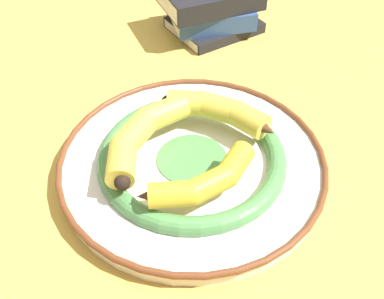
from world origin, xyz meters
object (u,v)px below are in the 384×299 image
object	(u,v)px
book_stack	(210,8)
decorative_bowl	(192,161)
banana_b	(143,133)
banana_c	(204,182)
banana_a	(220,111)

from	to	relation	value
book_stack	decorative_bowl	bearing A→B (deg)	61.68
banana_b	banana_c	bearing A→B (deg)	70.84
book_stack	banana_c	bearing A→B (deg)	64.27
decorative_bowl	banana_b	xyz separation A→B (m)	(0.03, -0.06, 0.04)
banana_c	book_stack	xyz separation A→B (m)	(-0.37, -0.29, -0.01)
banana_b	banana_c	xyz separation A→B (m)	(0.01, 0.12, -0.00)
decorative_bowl	banana_b	world-z (taller)	banana_b
banana_a	banana_b	xyz separation A→B (m)	(0.11, -0.05, -0.00)
decorative_bowl	book_stack	distance (m)	0.40
banana_a	banana_b	distance (m)	0.12
banana_a	book_stack	xyz separation A→B (m)	(-0.25, -0.22, -0.01)
banana_a	book_stack	distance (m)	0.33
banana_b	decorative_bowl	bearing A→B (deg)	104.75
decorative_bowl	banana_a	xyz separation A→B (m)	(-0.07, -0.01, 0.04)
banana_c	decorative_bowl	bearing A→B (deg)	68.89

